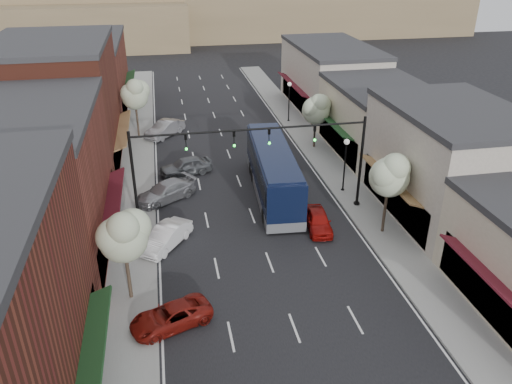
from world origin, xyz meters
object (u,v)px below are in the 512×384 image
parked_car_c (166,192)px  tree_right_near (391,174)px  lamp_post_near (345,157)px  parked_car_a (171,317)px  signal_mast_right (330,151)px  parked_car_b (166,237)px  coach_bus (273,171)px  red_hatchback (318,220)px  lamp_post_far (289,95)px  tree_left_far (135,93)px  signal_mast_left (169,163)px  parked_car_e (165,129)px  tree_right_far (317,108)px  tree_left_near (124,234)px  parked_car_d (186,166)px

parked_car_c → tree_right_near: bearing=28.0°
lamp_post_near → parked_car_a: bearing=-136.9°
signal_mast_right → lamp_post_near: 3.69m
lamp_post_near → parked_car_b: size_ratio=1.04×
tree_right_near → parked_car_a: bearing=-155.8°
coach_bus → red_hatchback: coach_bus is taller
lamp_post_far → tree_right_near: bearing=-88.7°
signal_mast_right → parked_car_a: 16.38m
signal_mast_right → tree_left_far: 22.68m
red_hatchback → parked_car_c: (-10.16, 6.38, 0.05)m
parked_car_b → parked_car_c: size_ratio=0.87×
tree_right_near → coach_bus: (-6.11, 7.17, -2.46)m
signal_mast_left → parked_car_c: bearing=96.2°
signal_mast_left → coach_bus: (7.86, 3.11, -2.63)m
signal_mast_left → parked_car_e: 18.43m
parked_car_a → parked_car_b: bearing=159.5°
tree_right_far → signal_mast_left: bearing=-139.5°
signal_mast_left → parked_car_a: signal_mast_left is taller
tree_left_far → tree_right_far: bearing=-19.9°
tree_right_near → lamp_post_far: (-0.55, 24.06, -1.45)m
tree_left_near → lamp_post_near: 19.25m
parked_car_d → lamp_post_far: bearing=119.9°
coach_bus → lamp_post_near: bearing=-2.2°
lamp_post_far → parked_car_d: (-12.00, -11.80, -2.25)m
parked_car_c → lamp_post_far: bearing=106.1°
tree_left_far → lamp_post_near: size_ratio=1.38×
tree_right_far → coach_bus: (-6.11, -8.83, -2.00)m
coach_bus → tree_right_far: bearing=59.4°
red_hatchback → lamp_post_far: bearing=87.3°
coach_bus → parked_car_e: size_ratio=2.66×
signal_mast_right → parked_car_b: signal_mast_right is taller
lamp_post_near → parked_car_e: lamp_post_near is taller
tree_right_far → tree_left_near: bearing=-129.7°
parked_car_b → coach_bus: bearing=71.2°
tree_left_far → parked_car_a: size_ratio=1.45×
tree_right_near → lamp_post_near: tree_right_near is taller
coach_bus → parked_car_e: (-7.92, 14.91, -1.20)m
lamp_post_near → red_hatchback: lamp_post_near is taller
parked_car_b → parked_car_e: (0.51, 20.93, 0.08)m
parked_car_b → parked_car_c: bearing=124.1°
lamp_post_far → parked_car_e: 13.81m
tree_right_near → lamp_post_far: size_ratio=1.34×
tree_left_far → lamp_post_far: size_ratio=1.38×
parked_car_e → tree_right_far: bearing=16.9°
tree_left_far → parked_car_e: bearing=1.7°
tree_left_near → lamp_post_far: size_ratio=1.28×
lamp_post_near → tree_left_far: bearing=136.1°
tree_left_near → red_hatchback: 13.97m
tree_left_near → parked_car_a: tree_left_near is taller
lamp_post_far → parked_car_b: (-14.00, -22.91, -2.30)m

